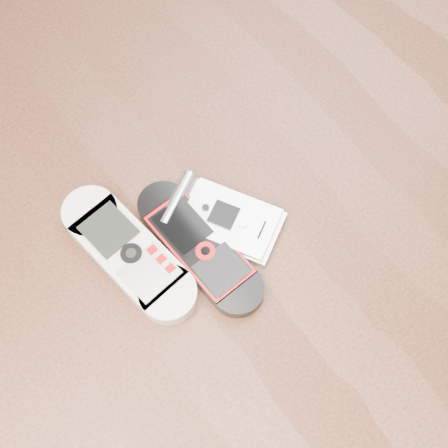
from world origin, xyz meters
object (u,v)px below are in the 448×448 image
Objects in this scene: nokia_white at (128,252)px; motorola_razr at (227,219)px; nokia_black_red at (199,247)px; table at (220,270)px.

motorola_razr is (0.09, -0.03, -0.00)m from nokia_white.
nokia_white is at bearing 145.68° from nokia_black_red.
table is at bearing -27.10° from nokia_white.
nokia_black_red reaches higher than table.
nokia_white reaches higher than table.
motorola_razr is (0.04, 0.01, 0.00)m from nokia_black_red.
nokia_white and motorola_razr have the same top height.
nokia_white is 1.44× the size of motorola_razr.
nokia_white is (-0.08, 0.03, 0.11)m from table.
nokia_black_red is (0.05, -0.03, -0.00)m from nokia_white.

